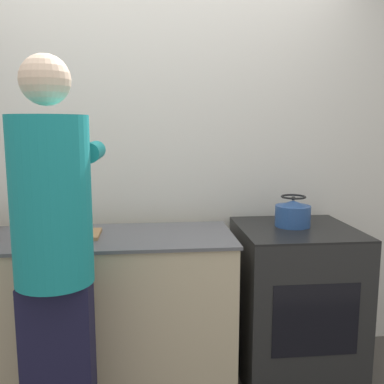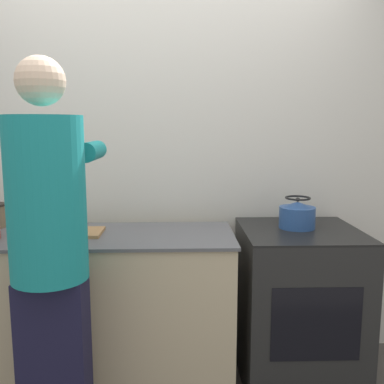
# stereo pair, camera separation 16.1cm
# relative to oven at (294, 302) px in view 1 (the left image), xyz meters

# --- Properties ---
(wall_back) EXTENTS (8.00, 0.05, 2.60)m
(wall_back) POSITION_rel_oven_xyz_m (-0.81, 0.40, 0.84)
(wall_back) COLOR silver
(wall_back) RESTS_ON ground_plane
(counter) EXTENTS (1.57, 0.59, 0.91)m
(counter) POSITION_rel_oven_xyz_m (-1.18, -0.05, -0.00)
(counter) COLOR #C6B28E
(counter) RESTS_ON ground_plane
(oven) EXTENTS (0.67, 0.68, 0.92)m
(oven) POSITION_rel_oven_xyz_m (0.00, 0.00, 0.00)
(oven) COLOR black
(oven) RESTS_ON ground_plane
(person) EXTENTS (0.37, 0.61, 1.80)m
(person) POSITION_rel_oven_xyz_m (-1.27, -0.56, 0.52)
(person) COLOR #191833
(person) RESTS_ON ground_plane
(cutting_board) EXTENTS (0.39, 0.23, 0.02)m
(cutting_board) POSITION_rel_oven_xyz_m (-1.33, -0.04, 0.46)
(cutting_board) COLOR #A87A4C
(cutting_board) RESTS_ON counter
(knife) EXTENTS (0.21, 0.09, 0.01)m
(knife) POSITION_rel_oven_xyz_m (-1.35, -0.07, 0.47)
(knife) COLOR silver
(knife) RESTS_ON cutting_board
(kettle) EXTENTS (0.21, 0.21, 0.18)m
(kettle) POSITION_rel_oven_xyz_m (-0.01, 0.04, 0.54)
(kettle) COLOR #284C8C
(kettle) RESTS_ON oven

